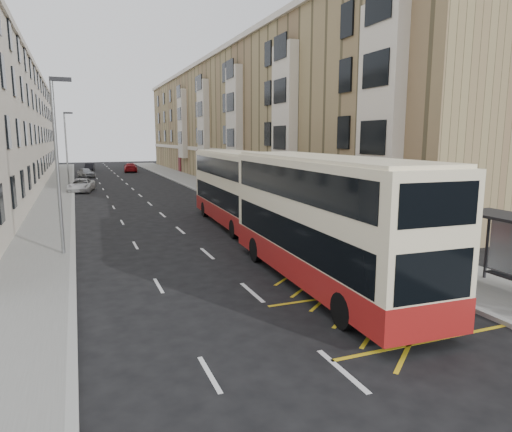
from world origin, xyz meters
name	(u,v)px	position (x,y,z in m)	size (l,w,h in m)	color
ground	(303,337)	(0.00, 0.00, 0.00)	(200.00, 200.00, 0.00)	black
pavement_right	(232,196)	(8.00, 30.00, 0.07)	(4.00, 120.00, 0.15)	slate
pavement_left	(54,204)	(-7.50, 30.00, 0.07)	(3.00, 120.00, 0.15)	slate
kerb_right	(212,197)	(6.00, 30.00, 0.07)	(0.25, 120.00, 0.15)	#999994
kerb_left	(73,203)	(-6.00, 30.00, 0.07)	(0.25, 120.00, 0.15)	#999994
road_markings	(128,185)	(0.00, 45.00, 0.01)	(10.00, 110.00, 0.01)	silver
terrace_right	(244,122)	(14.88, 45.38, 7.52)	(10.75, 79.00, 15.25)	#928054
guard_railing	(370,244)	(6.25, 5.75, 0.86)	(0.06, 6.56, 1.01)	red
street_lamp_near	(58,157)	(-6.35, 12.00, 4.64)	(0.93, 0.18, 8.00)	slate
street_lamp_far	(67,146)	(-6.35, 42.00, 4.64)	(0.93, 0.18, 8.00)	slate
double_decker_front	(322,221)	(2.75, 3.90, 2.46)	(3.28, 12.22, 4.83)	beige
double_decker_rear	(236,188)	(3.66, 16.34, 2.36)	(3.22, 11.74, 4.64)	beige
pedestrian_mid	(428,245)	(7.92, 3.99, 1.04)	(0.87, 0.68, 1.79)	black
pedestrian_far	(390,239)	(7.58, 6.09, 0.93)	(0.91, 0.38, 1.55)	black
white_van	(81,185)	(-5.20, 39.37, 0.67)	(2.21, 4.79, 1.33)	silver
car_silver	(86,173)	(-4.32, 57.43, 0.66)	(1.56, 3.88, 1.32)	#989B9F
car_dark	(90,167)	(-3.42, 70.65, 0.65)	(1.37, 3.94, 1.30)	black
car_red	(131,168)	(2.66, 65.61, 0.72)	(2.01, 4.94, 1.43)	#A00D13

